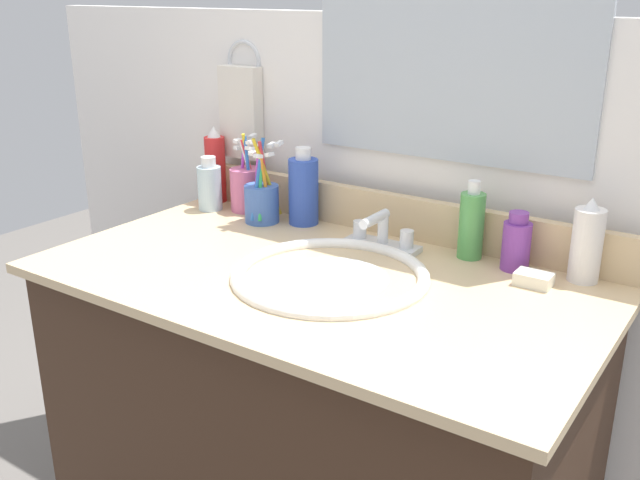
{
  "coord_description": "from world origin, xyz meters",
  "views": [
    {
      "loc": [
        0.7,
        -1.02,
        1.35
      ],
      "look_at": [
        0.01,
        0.0,
        0.91
      ],
      "focal_mm": 40.03,
      "sensor_mm": 36.0,
      "label": 1
    }
  ],
  "objects_px": {
    "bottle_spray_red": "(216,167)",
    "soap_bar": "(534,279)",
    "bottle_toner_green": "(471,224)",
    "cup_blue_plastic": "(262,200)",
    "hand_towel": "(241,112)",
    "bottle_shampoo_blue": "(303,190)",
    "faucet": "(381,236)",
    "cup_pink": "(247,187)",
    "bottle_lotion_white": "(587,244)",
    "bottle_cream_purple": "(516,244)",
    "bottle_gel_clear": "(210,186)"
  },
  "relations": [
    {
      "from": "bottle_spray_red",
      "to": "soap_bar",
      "type": "relative_size",
      "value": 2.95
    },
    {
      "from": "bottle_toner_green",
      "to": "cup_blue_plastic",
      "type": "bearing_deg",
      "value": -173.57
    },
    {
      "from": "bottle_spray_red",
      "to": "hand_towel",
      "type": "bearing_deg",
      "value": 42.52
    },
    {
      "from": "bottle_toner_green",
      "to": "soap_bar",
      "type": "distance_m",
      "value": 0.18
    },
    {
      "from": "bottle_shampoo_blue",
      "to": "soap_bar",
      "type": "bearing_deg",
      "value": -6.04
    },
    {
      "from": "bottle_shampoo_blue",
      "to": "soap_bar",
      "type": "distance_m",
      "value": 0.56
    },
    {
      "from": "faucet",
      "to": "bottle_toner_green",
      "type": "bearing_deg",
      "value": 18.3
    },
    {
      "from": "cup_pink",
      "to": "bottle_toner_green",
      "type": "bearing_deg",
      "value": 0.42
    },
    {
      "from": "bottle_lotion_white",
      "to": "soap_bar",
      "type": "relative_size",
      "value": 2.47
    },
    {
      "from": "hand_towel",
      "to": "cup_blue_plastic",
      "type": "relative_size",
      "value": 1.13
    },
    {
      "from": "bottle_toner_green",
      "to": "bottle_lotion_white",
      "type": "xyz_separation_m",
      "value": [
        0.22,
        0.01,
        0.0
      ]
    },
    {
      "from": "hand_towel",
      "to": "bottle_spray_red",
      "type": "relative_size",
      "value": 1.16
    },
    {
      "from": "bottle_toner_green",
      "to": "bottle_cream_purple",
      "type": "relative_size",
      "value": 1.38
    },
    {
      "from": "faucet",
      "to": "bottle_spray_red",
      "type": "bearing_deg",
      "value": 172.23
    },
    {
      "from": "hand_towel",
      "to": "cup_pink",
      "type": "relative_size",
      "value": 1.18
    },
    {
      "from": "bottle_shampoo_blue",
      "to": "bottle_lotion_white",
      "type": "distance_m",
      "value": 0.62
    },
    {
      "from": "bottle_spray_red",
      "to": "soap_bar",
      "type": "distance_m",
      "value": 0.84
    },
    {
      "from": "hand_towel",
      "to": "bottle_toner_green",
      "type": "bearing_deg",
      "value": -5.4
    },
    {
      "from": "bottle_cream_purple",
      "to": "bottle_lotion_white",
      "type": "distance_m",
      "value": 0.13
    },
    {
      "from": "faucet",
      "to": "soap_bar",
      "type": "distance_m",
      "value": 0.32
    },
    {
      "from": "hand_towel",
      "to": "bottle_lotion_white",
      "type": "bearing_deg",
      "value": -3.68
    },
    {
      "from": "hand_towel",
      "to": "cup_pink",
      "type": "height_order",
      "value": "hand_towel"
    },
    {
      "from": "faucet",
      "to": "cup_blue_plastic",
      "type": "height_order",
      "value": "cup_blue_plastic"
    },
    {
      "from": "hand_towel",
      "to": "bottle_lotion_white",
      "type": "distance_m",
      "value": 0.87
    },
    {
      "from": "hand_towel",
      "to": "bottle_lotion_white",
      "type": "relative_size",
      "value": 1.39
    },
    {
      "from": "bottle_gel_clear",
      "to": "soap_bar",
      "type": "relative_size",
      "value": 2.02
    },
    {
      "from": "faucet",
      "to": "bottle_shampoo_blue",
      "type": "xyz_separation_m",
      "value": [
        -0.23,
        0.05,
        0.05
      ]
    },
    {
      "from": "bottle_shampoo_blue",
      "to": "bottle_cream_purple",
      "type": "xyz_separation_m",
      "value": [
        0.49,
        -0.0,
        -0.03
      ]
    },
    {
      "from": "faucet",
      "to": "cup_blue_plastic",
      "type": "bearing_deg",
      "value": 179.69
    },
    {
      "from": "bottle_gel_clear",
      "to": "bottle_cream_purple",
      "type": "relative_size",
      "value": 1.14
    },
    {
      "from": "bottle_gel_clear",
      "to": "cup_pink",
      "type": "relative_size",
      "value": 0.69
    },
    {
      "from": "soap_bar",
      "to": "bottle_toner_green",
      "type": "bearing_deg",
      "value": 155.9
    },
    {
      "from": "bottle_toner_green",
      "to": "bottle_shampoo_blue",
      "type": "distance_m",
      "value": 0.4
    },
    {
      "from": "bottle_gel_clear",
      "to": "bottle_lotion_white",
      "type": "bearing_deg",
      "value": 3.53
    },
    {
      "from": "bottle_cream_purple",
      "to": "faucet",
      "type": "bearing_deg",
      "value": -170.46
    },
    {
      "from": "cup_pink",
      "to": "cup_blue_plastic",
      "type": "distance_m",
      "value": 0.1
    },
    {
      "from": "hand_towel",
      "to": "bottle_gel_clear",
      "type": "relative_size",
      "value": 1.7
    },
    {
      "from": "bottle_toner_green",
      "to": "bottle_cream_purple",
      "type": "xyz_separation_m",
      "value": [
        0.1,
        -0.01,
        -0.02
      ]
    },
    {
      "from": "cup_blue_plastic",
      "to": "soap_bar",
      "type": "xyz_separation_m",
      "value": [
        0.63,
        -0.01,
        -0.04
      ]
    },
    {
      "from": "hand_towel",
      "to": "bottle_spray_red",
      "type": "bearing_deg",
      "value": -137.48
    },
    {
      "from": "bottle_spray_red",
      "to": "bottle_cream_purple",
      "type": "height_order",
      "value": "bottle_spray_red"
    },
    {
      "from": "cup_pink",
      "to": "faucet",
      "type": "bearing_deg",
      "value": -7.4
    },
    {
      "from": "hand_towel",
      "to": "faucet",
      "type": "height_order",
      "value": "hand_towel"
    },
    {
      "from": "bottle_shampoo_blue",
      "to": "cup_blue_plastic",
      "type": "distance_m",
      "value": 0.1
    },
    {
      "from": "hand_towel",
      "to": "faucet",
      "type": "relative_size",
      "value": 1.38
    },
    {
      "from": "bottle_shampoo_blue",
      "to": "faucet",
      "type": "bearing_deg",
      "value": -11.4
    },
    {
      "from": "hand_towel",
      "to": "bottle_spray_red",
      "type": "distance_m",
      "value": 0.15
    },
    {
      "from": "bottle_lotion_white",
      "to": "cup_pink",
      "type": "distance_m",
      "value": 0.79
    },
    {
      "from": "bottle_spray_red",
      "to": "bottle_cream_purple",
      "type": "bearing_deg",
      "value": -1.86
    },
    {
      "from": "cup_pink",
      "to": "cup_blue_plastic",
      "type": "height_order",
      "value": "cup_blue_plastic"
    }
  ]
}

